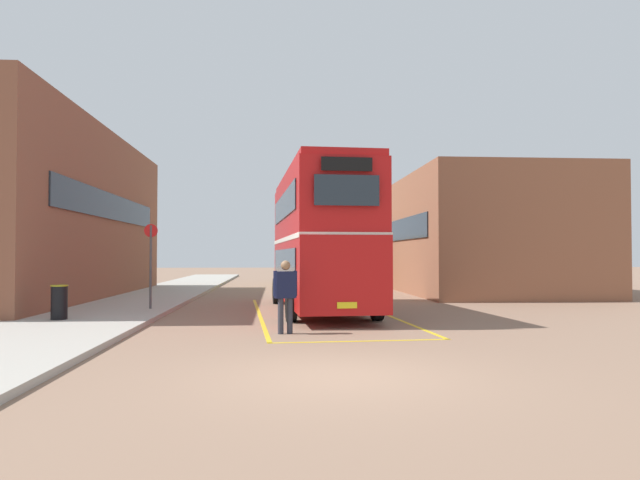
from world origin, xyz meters
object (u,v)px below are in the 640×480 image
(single_deck_bus, at_px, (329,260))
(pedestrian_boarding, at_px, (285,291))
(litter_bin, at_px, (59,302))
(double_decker_bus, at_px, (319,238))
(bus_stop_sign, at_px, (151,258))

(single_deck_bus, xyz_separation_m, pedestrian_boarding, (-3.18, -23.29, -0.59))
(pedestrian_boarding, distance_m, litter_bin, 6.68)
(single_deck_bus, height_order, pedestrian_boarding, single_deck_bus)
(double_decker_bus, xyz_separation_m, bus_stop_sign, (-5.66, -0.29, -0.69))
(litter_bin, bearing_deg, single_deck_bus, 65.79)
(bus_stop_sign, bearing_deg, single_deck_bus, 66.84)
(litter_bin, height_order, bus_stop_sign, bus_stop_sign)
(double_decker_bus, height_order, single_deck_bus, double_decker_bus)
(bus_stop_sign, bearing_deg, pedestrian_boarding, -51.58)
(single_deck_bus, relative_size, litter_bin, 9.37)
(single_deck_bus, bearing_deg, pedestrian_boarding, -97.76)
(litter_bin, relative_size, bus_stop_sign, 0.34)
(double_decker_bus, bearing_deg, bus_stop_sign, -177.10)
(double_decker_bus, distance_m, pedestrian_boarding, 6.16)
(single_deck_bus, relative_size, pedestrian_boarding, 5.01)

